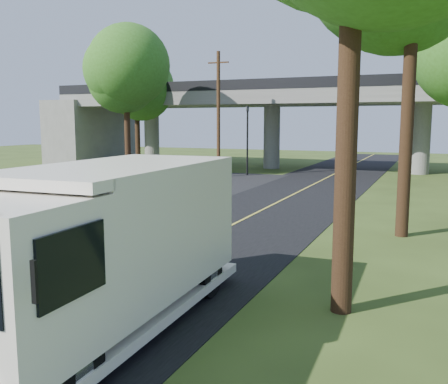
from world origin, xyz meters
The scene contains 12 objects.
ground centered at (0.00, 0.00, 0.00)m, with size 120.00×120.00×0.00m, color #324318.
road centered at (0.00, 10.00, 0.01)m, with size 7.00×90.00×0.02m, color black.
parking_lot centered at (-11.00, 18.00, 0.01)m, with size 16.00×18.00×0.01m, color black.
lane_line centered at (0.00, 10.00, 0.03)m, with size 0.12×90.00×0.01m, color gold.
overpass centered at (0.00, 32.00, 4.56)m, with size 54.00×10.00×7.30m.
traffic_signal centered at (-6.00, 26.00, 3.20)m, with size 0.18×0.22×5.20m.
utility_pole centered at (-7.50, 24.00, 4.59)m, with size 1.60×0.26×9.00m.
tree_left_lot centered at (-13.79, 21.84, 7.90)m, with size 5.60×5.50×10.50m.
tree_left_far centered at (-16.79, 27.84, 7.45)m, with size 5.26×5.16×9.89m.
step_van centered at (1.42, -1.77, 1.73)m, with size 3.01×7.65×3.18m.
red_sedan centered at (-8.57, 12.44, 0.65)m, with size 1.81×4.45×1.29m, color #AE0A28.
pedestrian centered at (-6.46, 11.57, 0.86)m, with size 0.63×0.41×1.72m, color gray.
Camera 1 is at (7.21, -9.36, 4.01)m, focal length 40.00 mm.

